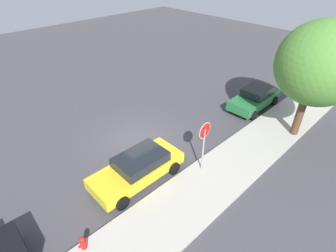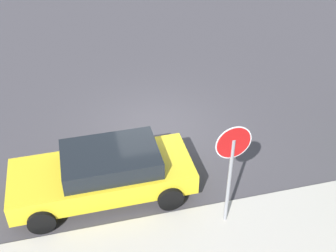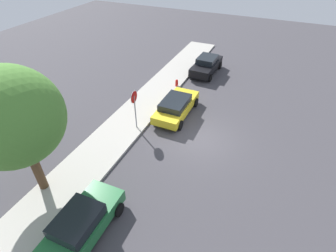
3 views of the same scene
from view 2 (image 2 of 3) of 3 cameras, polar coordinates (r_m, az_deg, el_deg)
name	(u,v)px [view 2 (image 2 of 3)]	position (r m, az deg, el deg)	size (l,w,h in m)	color
ground_plane	(155,129)	(13.03, -1.71, -0.42)	(60.00, 60.00, 0.00)	#423F44
stop_sign	(232,160)	(8.96, 8.60, -4.62)	(0.80, 0.08, 2.79)	gray
parked_car_yellow	(104,172)	(10.55, -8.61, -6.18)	(4.46, 2.03, 1.31)	yellow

